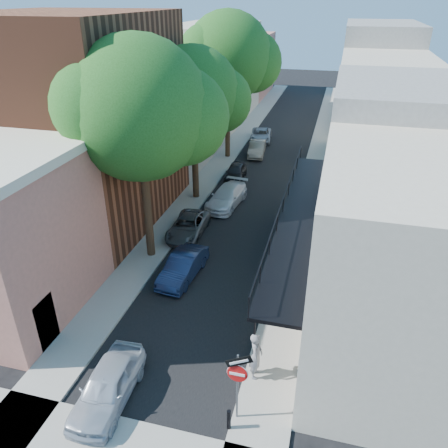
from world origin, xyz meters
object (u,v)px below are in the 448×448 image
Objects in this scene: oak_near at (149,112)px; parked_car_a at (108,386)px; parked_car_c at (188,226)px; parked_car_f at (257,148)px; pedestrian at (256,355)px; parked_car_e at (236,172)px; bollard at (229,420)px; parked_car_d at (227,197)px; parked_car_b at (183,267)px; parked_car_g at (261,135)px; oak_mid at (200,96)px; sign_post at (238,376)px; oak_far at (234,58)px.

parked_car_a is (1.97, -9.64, -7.20)m from oak_near.
parked_car_a is 0.97× the size of parked_car_c.
pedestrian reaches higher than parked_car_f.
parked_car_c is 9.38m from parked_car_e.
parked_car_d reaches higher than bollard.
parked_car_a is 7.87m from parked_car_b.
parked_car_a reaches higher than parked_car_g.
parked_car_f reaches higher than bollard.
bollard is 28.02m from parked_car_f.
parked_car_e is at bearing 10.96° from pedestrian.
oak_mid reaches higher than parked_car_b.
oak_near is 12.19m from parked_car_a.
sign_post reaches higher than parked_car_f.
oak_far is 3.00× the size of parked_car_a.
parked_car_f is (0.00, 27.55, -0.04)m from parked_car_a.
bollard is at bearing -4.28° from parked_car_a.
parked_car_b reaches higher than parked_car_e.
oak_far is 3.09× the size of parked_car_b.
oak_far is 2.83× the size of parked_car_g.
oak_mid is at bearing 162.77° from parked_car_d.
parked_car_e is 0.92× the size of parked_car_f.
parked_car_d reaches higher than parked_car_b.
parked_car_e is at bearing 83.75° from parked_car_c.
parked_car_a reaches higher than parked_car_b.
sign_post is 0.29× the size of oak_mid.
parked_car_a is at bearing -95.43° from parked_car_f.
parked_car_f is (1.20, 15.42, 0.07)m from parked_car_c.
oak_far is 27.77m from parked_car_a.
parked_car_d is (1.20, 4.57, 0.08)m from parked_car_c.
parked_car_d is at bearing -24.07° from oak_mid.
parked_car_d is at bearing 104.65° from bollard.
bollard is 0.07× the size of oak_far.
parked_car_f is 25.68m from pedestrian.
oak_mid is 5.24× the size of pedestrian.
parked_car_a reaches higher than parked_car_e.
parked_car_a is at bearing -86.35° from parked_car_c.
pedestrian is (5.24, -29.55, 0.51)m from parked_car_g.
parked_car_f is (1.97, 17.91, -7.25)m from oak_near.
parked_car_f is at bearing 83.55° from parked_car_c.
parked_car_e is (1.46, 11.84, -7.28)m from oak_near.
parked_car_b is at bearing 36.38° from pedestrian.
bollard is 2.55m from pedestrian.
parked_car_g is (-0.44, 15.17, -0.06)m from parked_car_d.
parked_car_f is 0.91× the size of parked_car_g.
parked_car_g is 2.16× the size of pedestrian.
parked_car_e is at bearing 88.67° from parked_car_a.
oak_far is at bearing 103.35° from bollard.
parked_car_g is (1.58, 14.27, -6.47)m from oak_mid.
sign_post reaches higher than parked_car_a.
bollard is 13.78m from oak_near.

